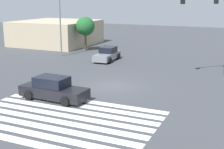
# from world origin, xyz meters

# --- Properties ---
(ground_plane) EXTENTS (111.68, 111.68, 0.00)m
(ground_plane) POSITION_xyz_m (0.00, 0.00, 0.00)
(ground_plane) COLOR #3D3F44
(crosswalk_markings) EXTENTS (11.23, 7.25, 0.01)m
(crosswalk_markings) POSITION_xyz_m (0.00, -7.41, 0.00)
(crosswalk_markings) COLOR silver
(crosswalk_markings) RESTS_ON ground_plane
(traffic_signal_mast) EXTENTS (3.75, 3.75, 7.48)m
(traffic_signal_mast) POSITION_xyz_m (6.82, 6.82, 5.23)
(traffic_signal_mast) COLOR #47474C
(traffic_signal_mast) RESTS_ON ground_plane
(car_0) EXTENTS (2.12, 4.47, 1.51)m
(car_0) POSITION_xyz_m (-4.77, 9.36, 0.68)
(car_0) COLOR gray
(car_0) RESTS_ON ground_plane
(car_2) EXTENTS (4.89, 2.07, 1.60)m
(car_2) POSITION_xyz_m (-2.36, -4.62, 0.72)
(car_2) COLOR black
(car_2) RESTS_ON ground_plane
(corner_building) EXTENTS (10.61, 10.61, 3.52)m
(corner_building) POSITION_xyz_m (-16.97, 17.53, 1.76)
(corner_building) COLOR tan
(corner_building) RESTS_ON ground_plane
(street_light_pole_a) EXTENTS (0.80, 0.36, 7.56)m
(street_light_pole_a) POSITION_xyz_m (-10.91, 9.46, 4.57)
(street_light_pole_a) COLOR slate
(street_light_pole_a) RESTS_ON ground_plane
(tree_corner_a) EXTENTS (2.46, 2.46, 4.45)m
(tree_corner_a) POSITION_xyz_m (-10.26, 14.32, 3.20)
(tree_corner_a) COLOR brown
(tree_corner_a) RESTS_ON ground_plane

